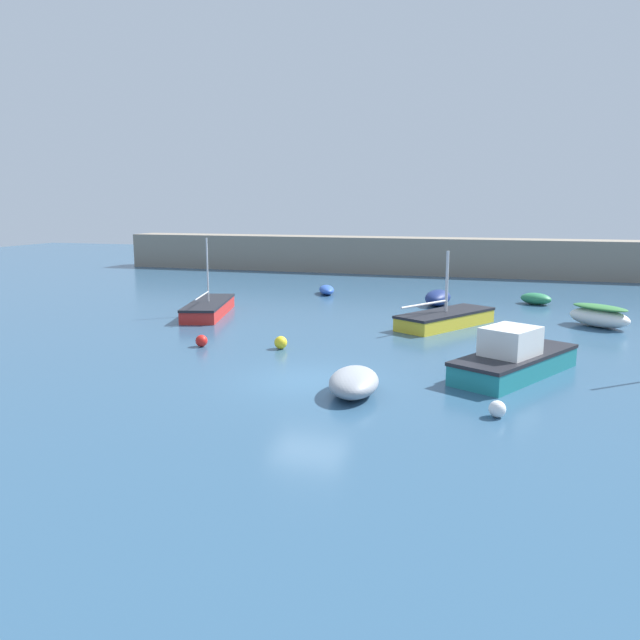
{
  "coord_description": "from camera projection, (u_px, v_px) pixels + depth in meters",
  "views": [
    {
      "loc": [
        6.06,
        -18.72,
        5.67
      ],
      "look_at": [
        -1.99,
        7.76,
        0.53
      ],
      "focal_mm": 35.0,
      "sensor_mm": 36.0,
      "label": 1
    }
  ],
  "objects": [
    {
      "name": "ground_plane",
      "position": [
        309.0,
        384.0,
        20.39
      ],
      "size": [
        120.0,
        120.0,
        0.2
      ],
      "primitive_type": "cube",
      "color": "#2D5170"
    },
    {
      "name": "mooring_buoy_red",
      "position": [
        202.0,
        341.0,
        25.21
      ],
      "size": [
        0.49,
        0.49,
        0.49
      ],
      "primitive_type": "sphere",
      "color": "red",
      "rests_on": "ground_plane"
    },
    {
      "name": "dinghy_near_pier",
      "position": [
        536.0,
        299.0,
        35.9
      ],
      "size": [
        2.18,
        1.95,
        0.66
      ],
      "rotation": [
        0.0,
        0.0,
        5.74
      ],
      "color": "#287A4C",
      "rests_on": "ground_plane"
    },
    {
      "name": "mooring_buoy_yellow",
      "position": [
        281.0,
        343.0,
        24.81
      ],
      "size": [
        0.52,
        0.52,
        0.52
      ],
      "primitive_type": "sphere",
      "color": "yellow",
      "rests_on": "ground_plane"
    },
    {
      "name": "harbor_breakwater",
      "position": [
        433.0,
        256.0,
        51.25
      ],
      "size": [
        54.41,
        3.28,
        2.98
      ],
      "primitive_type": "cube",
      "color": "gray",
      "rests_on": "ground_plane"
    },
    {
      "name": "sailboat_short_mast",
      "position": [
        209.0,
        308.0,
        32.42
      ],
      "size": [
        3.17,
        6.03,
        4.0
      ],
      "rotation": [
        0.0,
        0.0,
        1.83
      ],
      "color": "red",
      "rests_on": "ground_plane"
    },
    {
      "name": "motorboat_with_cabin",
      "position": [
        514.0,
        359.0,
        20.84
      ],
      "size": [
        4.29,
        5.76,
        1.71
      ],
      "rotation": [
        0.0,
        0.0,
        1.08
      ],
      "color": "teal",
      "rests_on": "ground_plane"
    },
    {
      "name": "rowboat_blue_near",
      "position": [
        354.0,
        382.0,
        18.82
      ],
      "size": [
        1.82,
        2.85,
        0.79
      ],
      "rotation": [
        0.0,
        0.0,
        1.7
      ],
      "color": "gray",
      "rests_on": "ground_plane"
    },
    {
      "name": "rowboat_white_midwater",
      "position": [
        438.0,
        298.0,
        35.6
      ],
      "size": [
        1.6,
        2.86,
        0.87
      ],
      "rotation": [
        0.0,
        0.0,
        1.48
      ],
      "color": "navy",
      "rests_on": "ground_plane"
    },
    {
      "name": "rowboat_with_red_cover",
      "position": [
        599.0,
        316.0,
        29.23
      ],
      "size": [
        3.19,
        2.99,
        1.05
      ],
      "rotation": [
        0.0,
        0.0,
        2.44
      ],
      "color": "white",
      "rests_on": "ground_plane"
    },
    {
      "name": "sailboat_twin_hulled",
      "position": [
        445.0,
        319.0,
        29.36
      ],
      "size": [
        4.41,
        5.66,
        3.56
      ],
      "rotation": [
        0.0,
        0.0,
        1.03
      ],
      "color": "yellow",
      "rests_on": "ground_plane"
    },
    {
      "name": "fishing_dinghy_green",
      "position": [
        327.0,
        290.0,
        39.99
      ],
      "size": [
        1.7,
        2.47,
        0.57
      ],
      "rotation": [
        0.0,
        0.0,
        5.09
      ],
      "color": "#2D56B7",
      "rests_on": "ground_plane"
    },
    {
      "name": "mooring_buoy_white",
      "position": [
        497.0,
        409.0,
        16.83
      ],
      "size": [
        0.47,
        0.47,
        0.47
      ],
      "primitive_type": "sphere",
      "color": "white",
      "rests_on": "ground_plane"
    }
  ]
}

